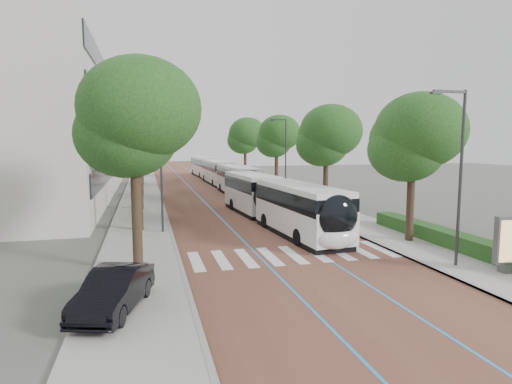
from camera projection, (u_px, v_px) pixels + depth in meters
The scene contains 22 objects.
ground at pixel (296, 260), 21.09m from camera, with size 160.00×160.00×0.00m, color #51544C.
road at pixel (198, 184), 59.54m from camera, with size 11.00×140.00×0.02m, color brown.
sidewalk_left at pixel (142, 185), 57.66m from camera, with size 4.00×140.00×0.12m, color #999791.
sidewalk_right at pixel (250, 182), 61.40m from camera, with size 4.00×140.00×0.12m, color #999791.
kerb_left at pixel (157, 184), 58.13m from camera, with size 0.20×140.00×0.14m, color gray.
kerb_right at pixel (237, 182), 60.93m from camera, with size 0.20×140.00×0.14m, color gray.
zebra_crossing at pixel (293, 255), 22.10m from camera, with size 10.55×3.60×0.01m.
lane_line_left at pixel (186, 184), 59.13m from camera, with size 0.12×126.00×0.01m, color #2A89D5.
lane_line_right at pixel (209, 183), 59.93m from camera, with size 0.12×126.00×0.01m, color #2A89D5.
office_building at pixel (15, 130), 42.32m from camera, with size 18.11×40.00×14.00m.
hedge at pixel (453, 240), 23.30m from camera, with size 1.20×14.00×0.80m, color #163C14.
streetlight_near at pixel (458, 164), 19.29m from camera, with size 1.82×0.20×8.00m.
streetlight_far at pixel (284, 152), 43.32m from camera, with size 1.82×0.20×8.00m.
lamp_post_left at pixel (161, 169), 26.77m from camera, with size 0.14×0.14×8.00m, color #302F32.
trees_left at pixel (140, 129), 45.21m from camera, with size 6.49×60.56×10.15m.
trees_right at pixel (290, 138), 44.82m from camera, with size 5.61×47.35×8.87m.
lead_bus at pixel (277, 202), 29.89m from camera, with size 3.93×18.53×3.20m.
bus_queued_0 at pixel (239, 181), 45.90m from camera, with size 2.71×12.43×3.20m.
bus_queued_1 at pixel (218, 172), 58.70m from camera, with size 2.76×12.44×3.20m.
bus_queued_2 at pixel (204, 167), 71.27m from camera, with size 2.96×12.48×3.20m.
ad_panel at pixel (508, 243), 18.64m from camera, with size 1.23×0.53×2.49m.
parked_car at pixel (114, 290), 14.43m from camera, with size 1.54×4.41×1.45m, color black.
Camera 1 is at (-7.07, -19.39, 5.83)m, focal length 30.00 mm.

